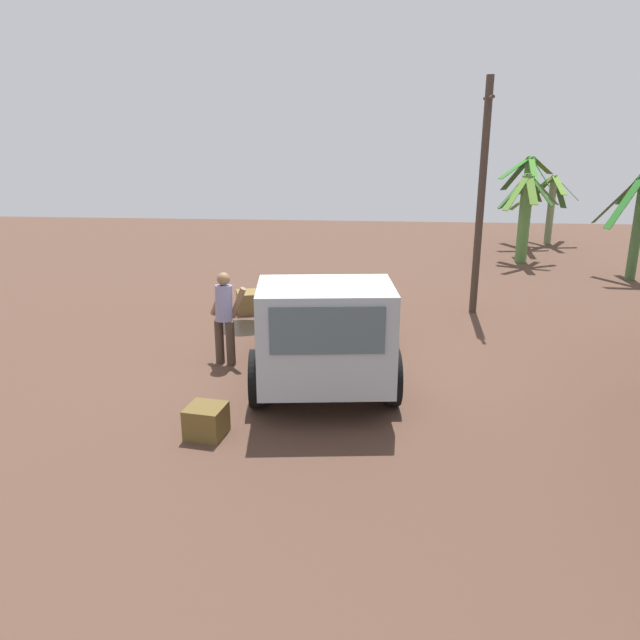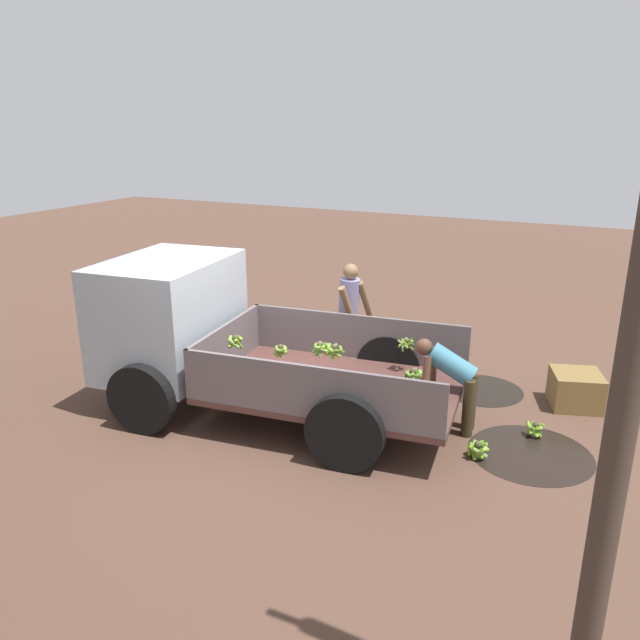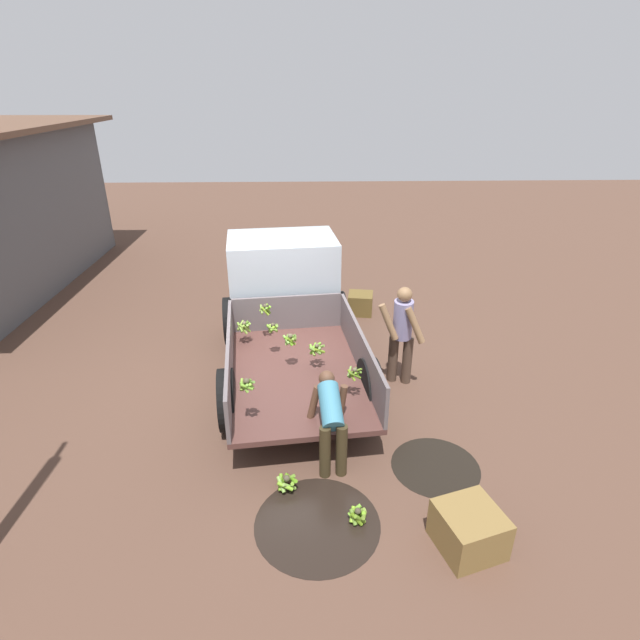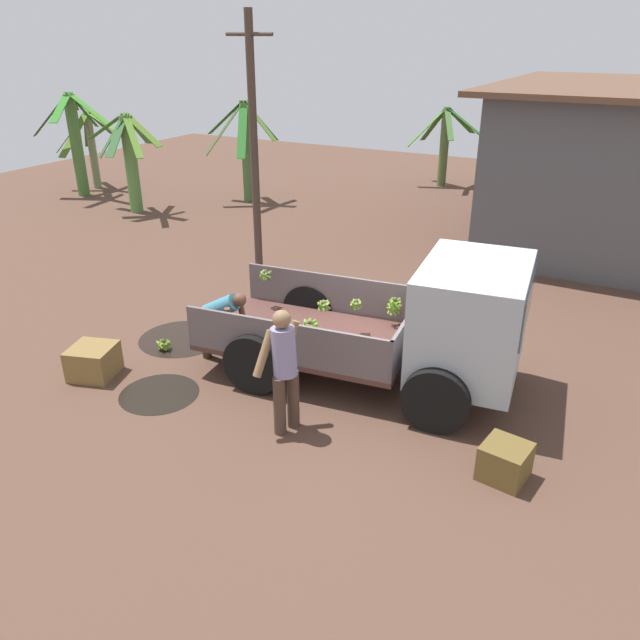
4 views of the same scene
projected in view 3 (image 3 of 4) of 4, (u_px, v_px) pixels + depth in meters
The scene contains 10 objects.
ground at pixel (279, 368), 8.59m from camera, with size 36.00×36.00×0.00m, color brown.
mud_patch_0 at pixel (317, 524), 5.55m from camera, with size 1.41×1.41×0.01m, color black.
mud_patch_1 at pixel (435, 466), 6.38m from camera, with size 1.13×1.13×0.01m, color black.
cargo_truck at pixel (285, 295), 8.89m from camera, with size 4.73×2.64×1.94m.
person_foreground_visitor at pixel (402, 331), 7.80m from camera, with size 0.51×0.74×1.67m.
person_worker_loading at pixel (331, 418), 6.17m from camera, with size 0.78×0.55×1.14m.
banana_bunch_on_ground_0 at pixel (287, 482), 5.98m from camera, with size 0.27×0.27×0.21m.
banana_bunch_on_ground_1 at pixel (358, 515), 5.54m from camera, with size 0.23×0.23×0.19m.
wooden_crate_0 at pixel (469, 530), 5.19m from camera, with size 0.62×0.62×0.47m, color brown.
wooden_crate_1 at pixel (360, 303), 10.56m from camera, with size 0.50×0.50×0.44m, color brown.
Camera 3 is at (-7.42, -0.48, 4.44)m, focal length 28.00 mm.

